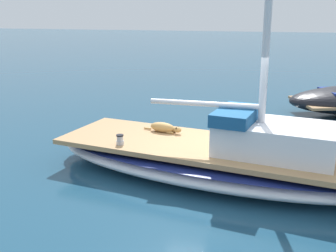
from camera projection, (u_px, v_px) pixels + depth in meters
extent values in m
plane|color=navy|center=(214.00, 176.00, 8.68)|extent=(120.00, 120.00, 0.00)
ellipsoid|color=white|center=(215.00, 163.00, 8.61)|extent=(3.66, 7.52, 0.56)
ellipsoid|color=navy|center=(215.00, 155.00, 8.56)|extent=(3.68, 7.55, 0.08)
cube|color=tan|center=(215.00, 148.00, 8.52)|extent=(3.12, 6.87, 0.10)
cylinder|color=silver|center=(205.00, 104.00, 8.18)|extent=(0.10, 2.20, 0.10)
cube|color=silver|center=(276.00, 139.00, 7.95)|extent=(1.75, 2.40, 0.60)
cube|color=navy|center=(236.00, 115.00, 8.02)|extent=(1.43, 0.91, 0.24)
ellipsoid|color=tan|center=(162.00, 127.00, 9.45)|extent=(0.38, 0.64, 0.22)
ellipsoid|color=tan|center=(177.00, 130.00, 9.29)|extent=(0.17, 0.22, 0.13)
cone|color=#45331C|center=(178.00, 127.00, 9.31)|extent=(0.05, 0.05, 0.05)
cone|color=#45331C|center=(176.00, 128.00, 9.24)|extent=(0.05, 0.05, 0.05)
cylinder|color=tan|center=(172.00, 131.00, 9.43)|extent=(0.09, 0.19, 0.06)
cylinder|color=tan|center=(170.00, 132.00, 9.33)|extent=(0.09, 0.19, 0.06)
cylinder|color=tan|center=(148.00, 128.00, 9.64)|extent=(0.08, 0.18, 0.04)
cylinder|color=#B7B7BC|center=(120.00, 143.00, 8.59)|extent=(0.16, 0.16, 0.08)
cylinder|color=#B7B7BC|center=(120.00, 138.00, 8.56)|extent=(0.13, 0.13, 0.10)
cylinder|color=black|center=(120.00, 135.00, 8.54)|extent=(0.15, 0.15, 0.03)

